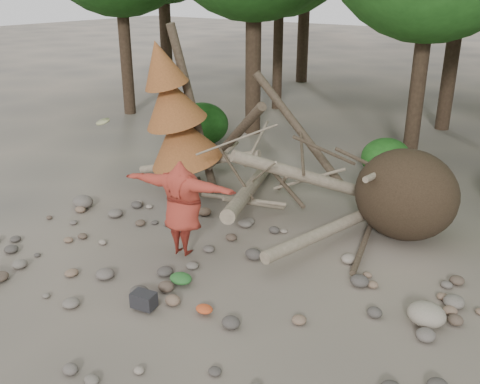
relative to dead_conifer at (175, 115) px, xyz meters
The scene contains 11 objects.
ground 5.05m from the dead_conifer, 47.26° to the right, with size 120.00×120.00×0.00m, color #514C44.
deadfall_pile 5.33m from the dead_conifer, ahead, with size 8.55×5.24×3.30m.
dead_conifer is the anchor object (origin of this frame).
bush_left 4.72m from the dead_conifer, 121.92° to the left, with size 1.80×1.80×1.44m, color #194D14.
bush_mid 6.11m from the dead_conifer, 48.52° to the left, with size 1.40×1.40×1.12m, color #22611C.
frisbee_thrower 3.70m from the dead_conifer, 46.03° to the right, with size 3.30×1.12×2.56m.
backpack 5.79m from the dead_conifer, 53.97° to the right, with size 0.40×0.27×0.27m, color black.
cloth_green 5.08m from the dead_conifer, 47.30° to the right, with size 0.44×0.36×0.16m, color #255E26.
cloth_orange 6.03m from the dead_conifer, 43.47° to the right, with size 0.31×0.25×0.11m, color #B7441F.
boulder_mid_right 7.72m from the dead_conifer, 15.34° to the right, with size 0.62×0.56×0.37m, color gray.
boulder_mid_left 3.15m from the dead_conifer, 119.74° to the right, with size 0.53×0.47×0.32m, color #605851.
Camera 1 is at (5.97, -6.32, 5.22)m, focal length 40.00 mm.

